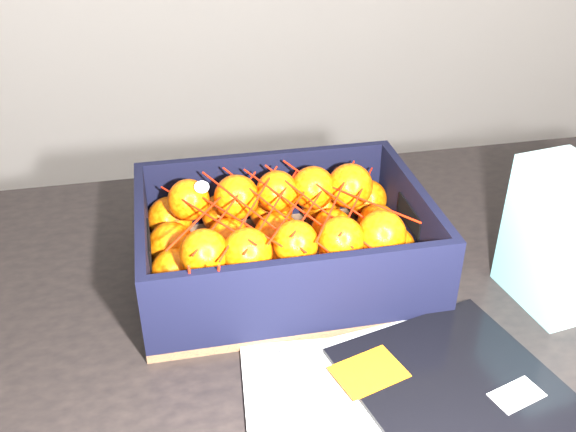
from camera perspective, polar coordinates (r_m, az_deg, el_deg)
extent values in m
cube|color=black|center=(0.87, 5.53, -8.50)|extent=(1.20, 0.80, 0.04)
cylinder|color=black|center=(1.40, -22.72, -13.43)|extent=(0.06, 0.06, 0.71)
cylinder|color=black|center=(1.56, 20.96, -7.71)|extent=(0.06, 0.06, 0.71)
cube|color=#BAB9B5|center=(0.72, 11.35, -16.86)|extent=(0.25, 0.31, 0.01)
cube|color=black|center=(0.74, 15.95, -15.53)|extent=(0.27, 0.32, 0.01)
cube|color=orange|center=(0.74, 7.04, -13.27)|extent=(0.09, 0.07, 0.00)
cube|color=white|center=(0.76, 19.24, -14.45)|extent=(0.06, 0.05, 0.00)
cube|color=#8E6141|center=(0.90, -0.38, -4.63)|extent=(0.38, 0.28, 0.01)
cube|color=black|center=(0.99, -1.91, 2.42)|extent=(0.38, 0.01, 0.12)
cube|color=black|center=(0.77, 1.58, -7.31)|extent=(0.38, 0.01, 0.12)
cube|color=black|center=(0.86, -12.34, -3.13)|extent=(0.01, 0.26, 0.12)
cube|color=black|center=(0.92, 10.79, -0.55)|extent=(0.01, 0.26, 0.12)
sphere|color=#E25304|center=(0.79, -9.20, -7.80)|extent=(0.06, 0.06, 0.06)
sphere|color=#E25304|center=(0.85, -9.82, -4.87)|extent=(0.06, 0.06, 0.06)
sphere|color=#E25304|center=(0.90, -10.10, -2.48)|extent=(0.06, 0.06, 0.06)
sphere|color=#E25304|center=(0.96, -10.21, -0.25)|extent=(0.06, 0.06, 0.06)
sphere|color=#E25304|center=(0.79, -4.37, -7.36)|extent=(0.06, 0.06, 0.06)
sphere|color=#E25304|center=(0.85, -4.80, -4.56)|extent=(0.06, 0.06, 0.06)
sphere|color=#E25304|center=(0.90, -5.17, -2.07)|extent=(0.06, 0.06, 0.06)
sphere|color=#E25304|center=(0.96, -5.75, 0.15)|extent=(0.06, 0.06, 0.06)
sphere|color=#E25304|center=(0.81, 1.06, -6.50)|extent=(0.06, 0.06, 0.06)
sphere|color=#E25304|center=(0.85, 0.02, -3.96)|extent=(0.06, 0.06, 0.06)
sphere|color=#E25304|center=(0.91, -0.97, -1.69)|extent=(0.06, 0.06, 0.06)
sphere|color=#E25304|center=(0.96, -1.51, 0.57)|extent=(0.06, 0.06, 0.06)
sphere|color=#E25304|center=(0.82, 5.76, -5.99)|extent=(0.06, 0.06, 0.06)
sphere|color=#E25304|center=(0.87, 4.55, -3.34)|extent=(0.06, 0.06, 0.06)
sphere|color=#E25304|center=(0.92, 3.86, -1.14)|extent=(0.06, 0.06, 0.06)
sphere|color=#E25304|center=(0.98, 2.88, 1.03)|extent=(0.06, 0.06, 0.06)
sphere|color=#E25304|center=(0.84, 10.69, -5.27)|extent=(0.06, 0.06, 0.06)
sphere|color=#E25304|center=(0.89, 9.03, -2.82)|extent=(0.06, 0.06, 0.06)
sphere|color=#E25304|center=(0.94, 7.75, -0.71)|extent=(0.06, 0.06, 0.06)
sphere|color=#E25304|center=(1.00, 6.87, 1.46)|extent=(0.06, 0.06, 0.06)
sphere|color=#E25304|center=(0.79, -7.28, -3.22)|extent=(0.06, 0.06, 0.06)
sphere|color=#E25304|center=(0.90, -8.62, 1.39)|extent=(0.06, 0.06, 0.06)
sphere|color=#E25304|center=(0.79, -3.54, -3.16)|extent=(0.06, 0.06, 0.06)
sphere|color=#E25304|center=(0.90, -4.49, 1.64)|extent=(0.06, 0.06, 0.06)
sphere|color=#E25304|center=(0.80, 0.64, -2.37)|extent=(0.06, 0.06, 0.06)
sphere|color=#E25304|center=(0.91, -0.97, 2.13)|extent=(0.06, 0.06, 0.06)
sphere|color=#E25304|center=(0.81, 4.64, -2.03)|extent=(0.06, 0.06, 0.06)
sphere|color=#E25304|center=(0.92, 2.19, 2.45)|extent=(0.06, 0.06, 0.06)
sphere|color=#E25304|center=(0.83, 8.15, -1.59)|extent=(0.06, 0.06, 0.06)
sphere|color=#E25304|center=(0.93, 5.41, 2.61)|extent=(0.06, 0.06, 0.06)
cylinder|color=red|center=(0.83, -7.22, 0.22)|extent=(0.10, 0.19, 0.02)
cylinder|color=red|center=(0.84, -5.24, 0.24)|extent=(0.11, 0.19, 0.02)
cylinder|color=red|center=(0.84, -3.28, 0.58)|extent=(0.10, 0.19, 0.02)
cylinder|color=red|center=(0.85, -1.41, 0.84)|extent=(0.10, 0.19, 0.03)
cylinder|color=red|center=(0.85, 0.56, 0.90)|extent=(0.10, 0.19, 0.02)
cylinder|color=red|center=(0.85, 2.54, 0.91)|extent=(0.10, 0.19, 0.03)
cylinder|color=red|center=(0.87, 4.16, 1.58)|extent=(0.10, 0.19, 0.03)
cylinder|color=red|center=(0.88, 6.02, 1.63)|extent=(0.10, 0.19, 0.03)
cylinder|color=red|center=(0.83, -7.23, 0.27)|extent=(0.10, 0.19, 0.03)
cylinder|color=red|center=(0.84, -5.29, 0.55)|extent=(0.11, 0.19, 0.01)
cylinder|color=red|center=(0.83, -3.23, 0.59)|extent=(0.11, 0.19, 0.01)
cylinder|color=red|center=(0.84, -1.30, 0.68)|extent=(0.11, 0.19, 0.01)
cylinder|color=red|center=(0.85, 0.55, 0.85)|extent=(0.10, 0.19, 0.03)
cylinder|color=red|center=(0.86, 2.34, 1.27)|extent=(0.10, 0.19, 0.03)
cylinder|color=red|center=(0.86, 4.28, 1.60)|extent=(0.11, 0.19, 0.00)
cylinder|color=red|center=(0.88, 6.06, 1.53)|extent=(0.10, 0.19, 0.02)
cylinder|color=red|center=(0.74, -8.44, -6.26)|extent=(0.00, 0.03, 0.09)
cylinder|color=red|center=(0.75, -6.13, -6.00)|extent=(0.01, 0.04, 0.08)
cube|color=white|center=(0.88, 22.52, -1.75)|extent=(0.10, 0.13, 0.19)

